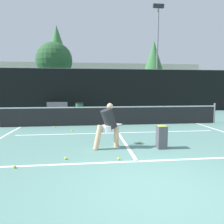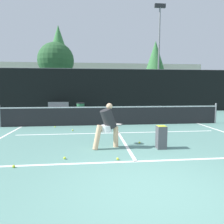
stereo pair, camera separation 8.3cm
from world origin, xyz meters
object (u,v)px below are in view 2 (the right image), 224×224
object	(u,v)px
courtside_bench	(58,107)
parked_car	(89,102)
ball_hopper	(161,137)
trash_bin	(81,108)
player_practicing	(108,124)

from	to	relation	value
courtside_bench	parked_car	size ratio (longest dim) A/B	0.38
ball_hopper	parked_car	distance (m)	14.29
courtside_bench	parked_car	xyz separation A→B (m)	(2.21, 4.79, 0.11)
ball_hopper	parked_car	world-z (taller)	parked_car
courtside_bench	parked_car	world-z (taller)	parked_car
trash_bin	parked_car	xyz separation A→B (m)	(0.55, 5.07, 0.16)
ball_hopper	courtside_bench	world-z (taller)	courtside_bench
trash_bin	player_practicing	bearing A→B (deg)	-81.54
courtside_bench	parked_car	bearing A→B (deg)	64.65
player_practicing	trash_bin	bearing A→B (deg)	79.58
player_practicing	trash_bin	xyz separation A→B (m)	(-1.31, 8.79, -0.34)
ball_hopper	parked_car	size ratio (longest dim) A/B	0.18
player_practicing	parked_car	world-z (taller)	player_practicing
ball_hopper	courtside_bench	bearing A→B (deg)	116.31
ball_hopper	parked_car	xyz separation A→B (m)	(-2.39, 14.09, 0.20)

